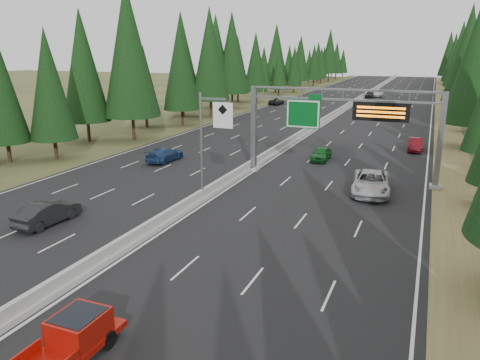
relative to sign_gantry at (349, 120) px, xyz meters
The scene contains 18 objects.
road 46.29m from the sign_gantry, 101.18° to the left, with size 32.00×260.00×0.08m, color black.
shoulder_right 46.28m from the sign_gantry, 78.86° to the left, with size 3.60×260.00×0.06m, color olive.
shoulder_left 52.70m from the sign_gantry, 120.63° to the left, with size 3.60×260.00×0.06m, color #3A4420.
median_barrier 46.25m from the sign_gantry, 101.18° to the left, with size 0.70×260.00×0.85m.
sign_gantry is the anchor object (origin of this frame).
hov_sign_pole 12.96m from the sign_gantry, 130.04° to the right, with size 2.80×0.50×8.00m.
tree_row_left 46.48m from the sign_gantry, 131.92° to the left, with size 11.74×245.45×18.98m.
silver_minivan 6.02m from the sign_gantry, 52.08° to the right, with size 2.85×6.17×1.72m, color #BBBCC0.
red_pickup 29.21m from the sign_gantry, 99.67° to the right, with size 1.76×4.94×1.61m.
car_ahead_green 8.73m from the sign_gantry, 118.66° to the left, with size 1.62×4.02×1.37m, color #14581E.
car_ahead_dkred 16.64m from the sign_gantry, 71.29° to the left, with size 1.51×4.32×1.42m, color #550C12.
car_ahead_dkgrey 58.61m from the sign_gantry, 93.08° to the left, with size 1.88×4.62×1.34m, color black.
car_ahead_white 79.07m from the sign_gantry, 94.32° to the left, with size 2.74×5.94×1.65m, color silver.
car_ahead_far 76.00m from the sign_gantry, 95.61° to the left, with size 1.85×4.60×1.57m, color black.
car_onc_near 24.55m from the sign_gantry, 131.42° to the right, with size 1.61×4.60×1.52m, color black.
car_onc_blue 18.74m from the sign_gantry, behind, with size 2.00×4.91×1.42m, color navy.
car_onc_white 43.24m from the sign_gantry, 107.38° to the left, with size 1.60×3.99×1.36m, color silver.
car_onc_far 58.36m from the sign_gantry, 113.73° to the left, with size 2.18×4.72×1.31m, color black.
Camera 1 is at (15.24, -4.97, 10.99)m, focal length 35.00 mm.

